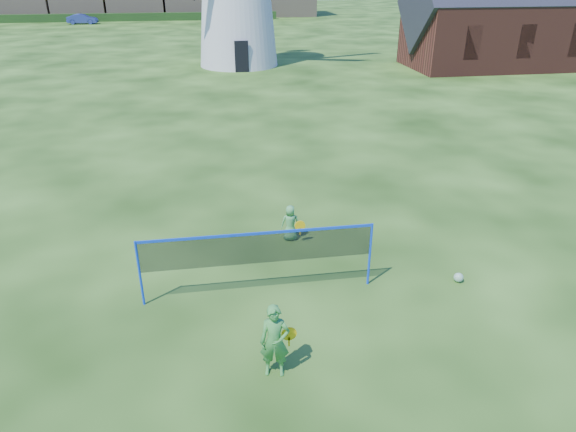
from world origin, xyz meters
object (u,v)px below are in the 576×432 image
(badminton_net, at_px, (258,249))
(play_ball, at_px, (459,277))
(car_right, at_px, (82,19))
(player_girl, at_px, (275,341))
(player_boy, at_px, (290,223))
(chapel, at_px, (504,20))

(badminton_net, distance_m, play_ball, 4.72)
(car_right, bearing_deg, player_girl, -164.90)
(play_ball, height_order, car_right, car_right)
(badminton_net, relative_size, player_girl, 3.53)
(badminton_net, xyz_separation_m, player_boy, (1.10, 2.39, -0.65))
(badminton_net, height_order, car_right, badminton_net)
(badminton_net, xyz_separation_m, car_right, (-15.73, 63.01, -0.53))
(chapel, bearing_deg, badminton_net, -127.90)
(play_ball, bearing_deg, car_right, 107.82)
(badminton_net, relative_size, player_boy, 5.17)
(chapel, height_order, badminton_net, chapel)
(chapel, xyz_separation_m, badminton_net, (-20.20, -25.96, -2.07))
(player_girl, bearing_deg, car_right, 113.75)
(chapel, distance_m, player_boy, 30.47)
(player_boy, bearing_deg, chapel, -123.10)
(player_girl, bearing_deg, play_ball, 36.39)
(badminton_net, xyz_separation_m, player_girl, (0.01, -2.50, -0.43))
(chapel, xyz_separation_m, play_ball, (-15.61, -26.20, -3.10))
(badminton_net, height_order, player_boy, badminton_net)
(car_right, bearing_deg, play_ball, -160.60)
(player_girl, relative_size, play_ball, 6.49)
(player_girl, bearing_deg, badminton_net, 100.57)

